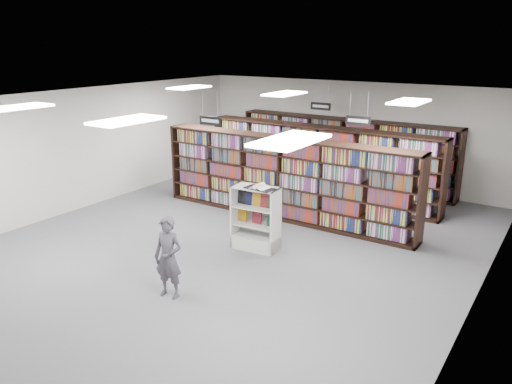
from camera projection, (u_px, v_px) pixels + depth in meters
The scene contains 20 objects.
floor at pixel (238, 243), 11.28m from camera, with size 12.00×12.00×0.00m, color #4C4C51.
ceiling at pixel (236, 100), 10.35m from camera, with size 10.00×12.00×0.10m, color white.
wall_back at pixel (348, 133), 15.61m from camera, with size 10.00×0.10×3.20m, color silver.
wall_left at pixel (86, 148), 13.45m from camera, with size 0.10×12.00×3.20m, color silver.
wall_right at pixel (485, 218), 8.19m from camera, with size 0.10×12.00×3.20m, color silver.
bookshelf_row_near at pixel (283, 178), 12.58m from camera, with size 7.00×0.60×2.10m.
bookshelf_row_mid at pixel (319, 163), 14.17m from camera, with size 7.00×0.60×2.10m.
bookshelf_row_far at pixel (343, 152), 15.53m from camera, with size 7.00×0.60×2.10m.
aisle_sign_left at pixel (210, 120), 12.13m from camera, with size 0.65×0.02×0.80m.
aisle_sign_right at pixel (358, 120), 12.15m from camera, with size 0.65×0.02×0.80m.
aisle_sign_center at pixel (321, 106), 14.80m from camera, with size 0.65×0.02×0.80m.
troffer_front_left at pixel (18, 107), 9.55m from camera, with size 0.60×1.20×0.04m, color white.
troffer_front_center at pixel (127, 120), 7.97m from camera, with size 0.60×1.20×0.04m, color white.
troffer_front_right at pixel (290, 140), 6.39m from camera, with size 0.60×1.20×0.04m, color white.
troffer_back_left at pixel (189, 87), 13.54m from camera, with size 0.60×1.20×0.04m, color white.
troffer_back_center at pixel (285, 94), 11.96m from camera, with size 0.60×1.20×0.04m, color white.
troffer_back_right at pixel (409, 102), 10.38m from camera, with size 0.60×1.20×0.04m, color white.
endcap_display at pixel (257, 228), 10.87m from camera, with size 1.05×0.60×1.41m.
open_book at pixel (259, 187), 10.44m from camera, with size 0.65×0.41×0.13m.
shopper at pixel (168, 257), 8.73m from camera, with size 0.54×0.36×1.49m, color #4F4A55.
Camera 1 is at (6.10, -8.50, 4.39)m, focal length 35.00 mm.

